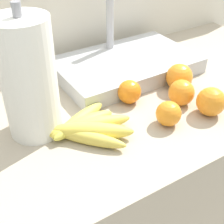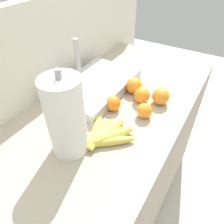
{
  "view_description": "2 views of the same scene",
  "coord_description": "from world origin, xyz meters",
  "px_view_note": "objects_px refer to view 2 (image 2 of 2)",
  "views": [
    {
      "loc": [
        -0.39,
        -0.62,
        1.39
      ],
      "look_at": [
        -0.05,
        -0.08,
        0.93
      ],
      "focal_mm": 51.01,
      "sensor_mm": 36.0,
      "label": 1
    },
    {
      "loc": [
        -0.58,
        -0.39,
        1.48
      ],
      "look_at": [
        -0.02,
        -0.05,
        0.94
      ],
      "focal_mm": 34.53,
      "sensor_mm": 36.0,
      "label": 2
    }
  ],
  "objects_px": {
    "banana_bunch": "(104,135)",
    "orange_back_right": "(161,96)",
    "orange_back_left": "(134,85)",
    "sink_basin": "(95,85)",
    "orange_right": "(144,111)",
    "paper_towel_roll": "(66,117)",
    "orange_center": "(142,95)",
    "orange_far_right": "(113,103)"
  },
  "relations": [
    {
      "from": "orange_far_right",
      "to": "orange_center",
      "type": "bearing_deg",
      "value": -35.19
    },
    {
      "from": "orange_center",
      "to": "orange_right",
      "type": "bearing_deg",
      "value": -149.18
    },
    {
      "from": "banana_bunch",
      "to": "orange_far_right",
      "type": "relative_size",
      "value": 3.24
    },
    {
      "from": "orange_right",
      "to": "sink_basin",
      "type": "relative_size",
      "value": 0.15
    },
    {
      "from": "paper_towel_roll",
      "to": "banana_bunch",
      "type": "bearing_deg",
      "value": -39.85
    },
    {
      "from": "orange_back_left",
      "to": "orange_right",
      "type": "bearing_deg",
      "value": -139.59
    },
    {
      "from": "orange_far_right",
      "to": "sink_basin",
      "type": "relative_size",
      "value": 0.15
    },
    {
      "from": "orange_center",
      "to": "banana_bunch",
      "type": "bearing_deg",
      "value": 176.11
    },
    {
      "from": "orange_center",
      "to": "paper_towel_roll",
      "type": "xyz_separation_m",
      "value": [
        -0.38,
        0.1,
        0.11
      ]
    },
    {
      "from": "paper_towel_roll",
      "to": "orange_back_right",
      "type": "bearing_deg",
      "value": -23.17
    },
    {
      "from": "paper_towel_roll",
      "to": "sink_basin",
      "type": "xyz_separation_m",
      "value": [
        0.35,
        0.13,
        -0.12
      ]
    },
    {
      "from": "orange_back_right",
      "to": "paper_towel_roll",
      "type": "xyz_separation_m",
      "value": [
        -0.41,
        0.18,
        0.1
      ]
    },
    {
      "from": "orange_center",
      "to": "sink_basin",
      "type": "distance_m",
      "value": 0.24
    },
    {
      "from": "orange_right",
      "to": "sink_basin",
      "type": "distance_m",
      "value": 0.29
    },
    {
      "from": "banana_bunch",
      "to": "orange_back_left",
      "type": "distance_m",
      "value": 0.34
    },
    {
      "from": "orange_back_left",
      "to": "orange_back_right",
      "type": "bearing_deg",
      "value": -96.86
    },
    {
      "from": "sink_basin",
      "to": "orange_back_left",
      "type": "bearing_deg",
      "value": -65.89
    },
    {
      "from": "orange_right",
      "to": "paper_towel_roll",
      "type": "height_order",
      "value": "paper_towel_roll"
    },
    {
      "from": "banana_bunch",
      "to": "orange_back_left",
      "type": "relative_size",
      "value": 2.73
    },
    {
      "from": "orange_back_right",
      "to": "sink_basin",
      "type": "xyz_separation_m",
      "value": [
        -0.06,
        0.31,
        -0.01
      ]
    },
    {
      "from": "orange_right",
      "to": "sink_basin",
      "type": "bearing_deg",
      "value": 77.57
    },
    {
      "from": "banana_bunch",
      "to": "paper_towel_roll",
      "type": "height_order",
      "value": "paper_towel_roll"
    },
    {
      "from": "paper_towel_roll",
      "to": "orange_far_right",
      "type": "bearing_deg",
      "value": -3.9
    },
    {
      "from": "orange_far_right",
      "to": "orange_right",
      "type": "bearing_deg",
      "value": -79.23
    },
    {
      "from": "orange_center",
      "to": "orange_back_right",
      "type": "bearing_deg",
      "value": -67.27
    },
    {
      "from": "orange_center",
      "to": "orange_back_left",
      "type": "xyz_separation_m",
      "value": [
        0.05,
        0.06,
        0.0
      ]
    },
    {
      "from": "orange_center",
      "to": "orange_back_right",
      "type": "xyz_separation_m",
      "value": [
        0.03,
        -0.08,
        0.0
      ]
    },
    {
      "from": "paper_towel_roll",
      "to": "orange_back_left",
      "type": "bearing_deg",
      "value": -4.65
    },
    {
      "from": "banana_bunch",
      "to": "sink_basin",
      "type": "relative_size",
      "value": 0.49
    },
    {
      "from": "orange_back_right",
      "to": "sink_basin",
      "type": "relative_size",
      "value": 0.17
    },
    {
      "from": "sink_basin",
      "to": "orange_right",
      "type": "bearing_deg",
      "value": -102.43
    },
    {
      "from": "orange_far_right",
      "to": "paper_towel_roll",
      "type": "height_order",
      "value": "paper_towel_roll"
    },
    {
      "from": "paper_towel_roll",
      "to": "orange_right",
      "type": "bearing_deg",
      "value": -27.89
    },
    {
      "from": "orange_center",
      "to": "paper_towel_roll",
      "type": "bearing_deg",
      "value": 165.3
    },
    {
      "from": "orange_far_right",
      "to": "paper_towel_roll",
      "type": "relative_size",
      "value": 0.21
    },
    {
      "from": "orange_back_left",
      "to": "orange_back_right",
      "type": "height_order",
      "value": "orange_back_left"
    },
    {
      "from": "orange_far_right",
      "to": "sink_basin",
      "type": "height_order",
      "value": "sink_basin"
    },
    {
      "from": "banana_bunch",
      "to": "orange_back_right",
      "type": "height_order",
      "value": "orange_back_right"
    },
    {
      "from": "orange_right",
      "to": "sink_basin",
      "type": "xyz_separation_m",
      "value": [
        0.06,
        0.29,
        -0.01
      ]
    },
    {
      "from": "orange_far_right",
      "to": "orange_back_right",
      "type": "xyz_separation_m",
      "value": [
        0.15,
        -0.16,
        0.01
      ]
    },
    {
      "from": "banana_bunch",
      "to": "paper_towel_roll",
      "type": "distance_m",
      "value": 0.18
    },
    {
      "from": "orange_back_left",
      "to": "orange_right",
      "type": "xyz_separation_m",
      "value": [
        -0.14,
        -0.12,
        -0.01
      ]
    }
  ]
}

